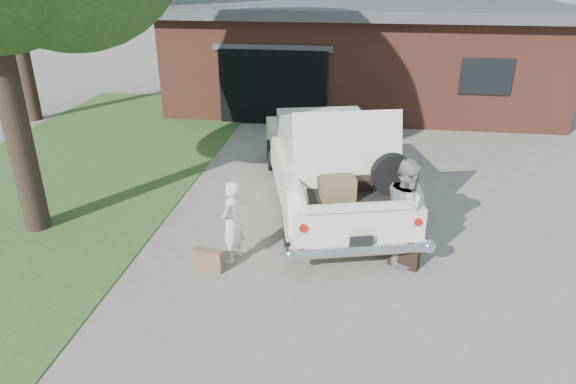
# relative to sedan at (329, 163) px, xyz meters

# --- Properties ---
(ground) EXTENTS (90.00, 90.00, 0.00)m
(ground) POSITION_rel_sedan_xyz_m (-0.52, -2.70, -0.82)
(ground) COLOR gray
(ground) RESTS_ON ground
(grass_strip) EXTENTS (6.00, 16.00, 0.02)m
(grass_strip) POSITION_rel_sedan_xyz_m (-6.02, 0.30, -0.81)
(grass_strip) COLOR #2D4C1E
(grass_strip) RESTS_ON ground
(house) EXTENTS (12.80, 7.80, 3.30)m
(house) POSITION_rel_sedan_xyz_m (0.46, 8.77, 0.85)
(house) COLOR brown
(house) RESTS_ON ground
(sedan) EXTENTS (3.49, 5.96, 2.29)m
(sedan) POSITION_rel_sedan_xyz_m (0.00, 0.00, 0.00)
(sedan) COLOR white
(sedan) RESTS_ON ground
(woman_left) EXTENTS (0.45, 0.58, 1.40)m
(woman_left) POSITION_rel_sedan_xyz_m (-1.37, -2.53, -0.12)
(woman_left) COLOR silver
(woman_left) RESTS_ON ground
(woman_right) EXTENTS (0.73, 0.90, 1.76)m
(woman_right) POSITION_rel_sedan_xyz_m (1.39, -2.07, 0.06)
(woman_right) COLOR gray
(woman_right) RESTS_ON ground
(suitcase_left) EXTENTS (0.49, 0.21, 0.37)m
(suitcase_left) POSITION_rel_sedan_xyz_m (-1.70, -2.88, -0.64)
(suitcase_left) COLOR brown
(suitcase_left) RESTS_ON ground
(suitcase_right) EXTENTS (0.51, 0.33, 0.38)m
(suitcase_right) POSITION_rel_sedan_xyz_m (1.39, -2.33, -0.63)
(suitcase_right) COLOR black
(suitcase_right) RESTS_ON ground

